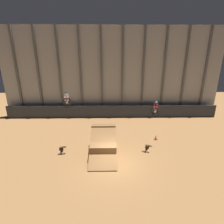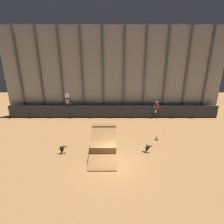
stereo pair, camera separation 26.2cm
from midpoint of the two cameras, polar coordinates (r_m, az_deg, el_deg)
The scene contains 7 objects.
ground_plane at distance 15.98m, azimuth 0.31°, elevation -16.68°, with size 60.00×60.00×0.00m, color olive.
arena_back_wall at distance 26.16m, azimuth -0.34°, elevation 12.50°, with size 32.00×0.40×12.97m.
lower_barrier at distance 26.25m, azimuth -0.29°, elevation 0.11°, with size 31.36×0.20×1.87m.
dirt_ramp at distance 17.38m, azimuth -3.24°, elevation -10.32°, with size 2.46×4.70×2.46m.
rider_bike_left_air at distance 17.04m, azimuth -14.99°, elevation 3.72°, with size 1.11×1.80×1.67m.
rider_bike_right_air at distance 17.47m, azimuth 13.55°, elevation 0.82°, with size 1.32×1.83×1.67m.
traffic_cone_near_ramp at distance 20.41m, azimuth 13.77°, elevation -8.01°, with size 0.36×0.36×0.58m.
Camera 1 is at (-0.45, -13.06, 9.19)m, focal length 28.00 mm.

